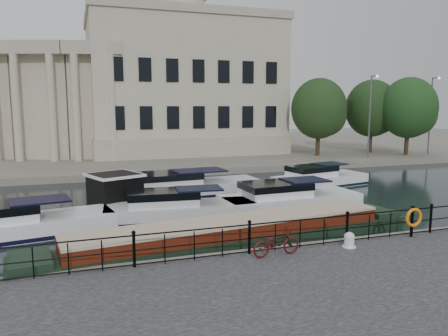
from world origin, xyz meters
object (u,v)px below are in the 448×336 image
Objects in this scene: mooring_bollard at (349,240)px; harbour_hut at (115,195)px; bicycle at (276,243)px; narrowboat at (234,239)px; life_ring_post at (414,218)px.

mooring_bollard is 12.86m from harbour_hut.
harbour_hut reaches higher than mooring_bollard.
bicycle is 2.90m from narrowboat.
mooring_bollard is 4.50m from narrowboat.
bicycle is 11.37m from harbour_hut.
harbour_hut is (-4.01, 7.64, 0.59)m from narrowboat.
bicycle reaches higher than mooring_bollard.
bicycle is 6.07m from life_ring_post.
narrowboat is at bearing 158.82° from life_ring_post.
life_ring_post is at bearing -28.61° from narrowboat.
harbour_hut is at bearing 136.15° from life_ring_post.
bicycle is at bearing 179.66° from mooring_bollard.
harbour_hut reaches higher than life_ring_post.
bicycle is 2.96m from mooring_bollard.
bicycle is 0.11× the size of narrowboat.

